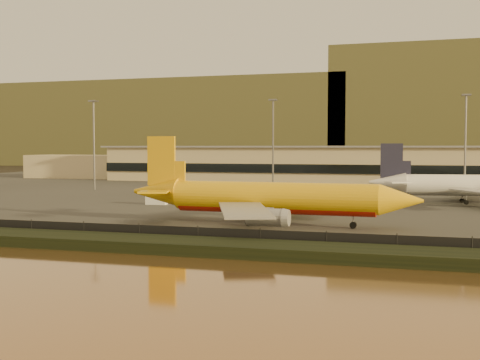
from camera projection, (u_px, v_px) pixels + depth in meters
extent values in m
plane|color=black|center=(216.00, 232.00, 87.87)|extent=(900.00, 900.00, 0.00)
cube|color=black|center=(170.00, 245.00, 71.53)|extent=(320.00, 7.00, 1.40)
cube|color=#2D2D2D|center=(317.00, 188.00, 178.95)|extent=(320.00, 220.00, 0.20)
cube|color=black|center=(183.00, 235.00, 75.33)|extent=(300.00, 0.05, 2.20)
cube|color=#C3B287|center=(331.00, 165.00, 207.38)|extent=(160.00, 22.00, 12.00)
cube|color=black|center=(326.00, 169.00, 196.70)|extent=(160.00, 0.60, 3.00)
cube|color=gray|center=(331.00, 147.00, 207.04)|extent=(164.00, 24.00, 0.60)
cube|color=#C3B287|center=(92.00, 166.00, 237.77)|extent=(50.00, 18.00, 9.00)
cylinder|color=slate|center=(94.00, 146.00, 171.01)|extent=(0.50, 0.50, 25.00)
cube|color=slate|center=(93.00, 101.00, 170.32)|extent=(2.20, 2.20, 0.40)
cylinder|color=slate|center=(273.00, 146.00, 166.66)|extent=(0.50, 0.50, 25.00)
cube|color=slate|center=(273.00, 100.00, 165.97)|extent=(2.20, 2.20, 0.40)
cylinder|color=slate|center=(465.00, 146.00, 150.81)|extent=(0.50, 0.50, 25.00)
cube|color=slate|center=(466.00, 95.00, 150.12)|extent=(2.20, 2.20, 0.40)
cube|color=brown|center=(183.00, 127.00, 451.38)|extent=(260.00, 160.00, 55.00)
cylinder|color=#E2A80B|center=(274.00, 197.00, 93.43)|extent=(32.30, 5.72, 4.65)
cylinder|color=#B3180A|center=(274.00, 202.00, 93.47)|extent=(31.38, 4.66, 3.62)
cone|color=#E2A80B|center=(401.00, 200.00, 87.46)|extent=(6.41, 4.85, 4.65)
cone|color=#E2A80B|center=(157.00, 192.00, 99.65)|extent=(8.19, 4.91, 4.65)
cube|color=#E2A80B|center=(161.00, 161.00, 99.09)|extent=(4.92, 0.54, 8.13)
cube|color=#E2A80B|center=(178.00, 188.00, 103.49)|extent=(5.70, 5.67, 0.28)
cube|color=#E2A80B|center=(154.00, 192.00, 94.67)|extent=(5.52, 5.48, 0.28)
cube|color=gray|center=(287.00, 196.00, 105.49)|extent=(13.87, 20.91, 0.28)
cylinder|color=gray|center=(296.00, 205.00, 102.01)|extent=(5.44, 2.73, 2.56)
cube|color=gray|center=(244.00, 210.00, 82.01)|extent=(12.78, 21.03, 0.28)
cylinder|color=gray|center=(266.00, 217.00, 84.24)|extent=(5.44, 2.73, 2.56)
cylinder|color=black|center=(353.00, 225.00, 89.83)|extent=(1.05, 0.85, 1.02)
cylinder|color=slate|center=(353.00, 221.00, 89.80)|extent=(0.18, 0.18, 2.09)
cylinder|color=black|center=(249.00, 223.00, 92.70)|extent=(1.05, 0.85, 1.02)
cylinder|color=slate|center=(249.00, 219.00, 92.67)|extent=(0.18, 0.18, 2.09)
cylinder|color=black|center=(257.00, 220.00, 96.67)|extent=(1.05, 0.85, 1.02)
cylinder|color=slate|center=(257.00, 216.00, 96.64)|extent=(0.18, 0.18, 2.09)
cylinder|color=white|center=(480.00, 185.00, 128.59)|extent=(31.42, 8.61, 4.32)
cylinder|color=gray|center=(480.00, 188.00, 128.63)|extent=(30.43, 7.55, 3.37)
cone|color=white|center=(387.00, 182.00, 131.34)|extent=(8.31, 5.36, 4.32)
cube|color=#1B1C32|center=(392.00, 161.00, 130.96)|extent=(4.76, 1.00, 7.56)
cube|color=white|center=(393.00, 180.00, 135.35)|extent=(4.97, 4.79, 0.26)
cube|color=white|center=(398.00, 182.00, 126.80)|extent=(5.69, 5.59, 0.26)
cube|color=gray|center=(463.00, 185.00, 140.50)|extent=(10.58, 20.34, 0.26)
cylinder|color=gray|center=(476.00, 191.00, 137.37)|extent=(5.47, 3.08, 2.38)
cylinder|color=black|center=(466.00, 202.00, 127.32)|extent=(1.05, 0.88, 0.95)
cylinder|color=slate|center=(466.00, 200.00, 127.30)|extent=(0.23, 0.23, 1.95)
cylinder|color=black|center=(462.00, 201.00, 131.17)|extent=(1.05, 0.88, 0.95)
cylinder|color=slate|center=(462.00, 198.00, 131.14)|extent=(0.23, 0.23, 1.95)
cube|color=#E2A80B|center=(286.00, 209.00, 110.57)|extent=(3.83, 1.84, 1.70)
cube|color=white|center=(157.00, 200.00, 127.41)|extent=(4.48, 2.24, 1.96)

